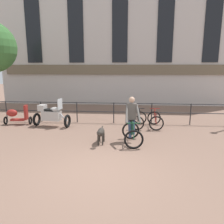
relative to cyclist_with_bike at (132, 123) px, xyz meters
The scene contains 9 objects.
ground_plane 2.65m from the cyclist_with_bike, 110.59° to the right, with size 60.00×60.00×0.00m, color #7A5B4C.
canal_railing 2.96m from the cyclist_with_bike, 107.54° to the left, with size 15.05×0.05×1.05m.
building_facade 9.98m from the cyclist_with_bike, 95.92° to the left, with size 18.00×0.72×11.50m.
cyclist_with_bike is the anchor object (origin of this frame).
dog 1.21m from the cyclist_with_bike, 166.31° to the right, with size 0.25×1.01×0.61m.
parked_motorcycle 4.25m from the cyclist_with_bike, 153.04° to the left, with size 1.78×0.85×1.35m.
parked_bicycle_near_lamp 2.23m from the cyclist_with_bike, 81.58° to the left, with size 0.83×1.20×0.86m.
parked_bicycle_mid_left 2.46m from the cyclist_with_bike, 63.21° to the left, with size 0.67×1.11×0.86m.
parked_scooter 6.02m from the cyclist_with_bike, 159.00° to the left, with size 1.32×0.55×0.96m.
Camera 1 is at (0.82, -5.46, 2.76)m, focal length 35.00 mm.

